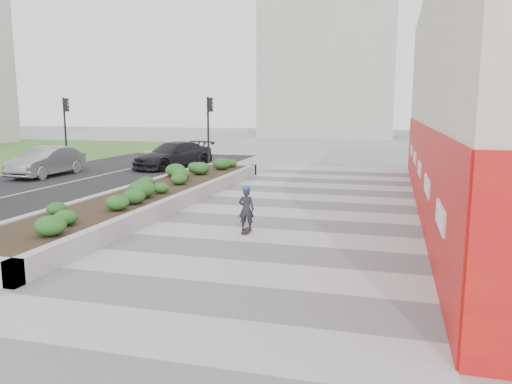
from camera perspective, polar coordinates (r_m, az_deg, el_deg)
ground at (r=10.78m, az=-1.79°, el=-9.50°), size 160.00×160.00×0.00m
walkway at (r=13.55m, az=1.94°, el=-5.50°), size 8.00×36.00×0.01m
planter at (r=19.03m, az=-11.50°, el=-0.06°), size 3.00×18.00×0.90m
street at (r=22.75m, az=-26.26°, el=-0.37°), size 10.00×40.00×0.00m
traffic_signal_near at (r=29.11m, az=-5.36°, el=7.96°), size 0.33×0.28×4.20m
traffic_signal_far at (r=33.07m, az=-20.92°, el=7.56°), size 0.33×0.28×4.20m
distant_bldg_north_l at (r=65.56m, az=8.48°, el=15.04°), size 16.00×12.00×20.00m
distant_bldg_north_r at (r=71.27m, az=25.83°, el=15.39°), size 14.00×10.00×24.00m
manhole_cover at (r=13.45m, az=4.03°, el=-5.64°), size 0.44×0.44×0.01m
skateboarder at (r=14.19m, az=-1.11°, el=-1.93°), size 0.47×0.74×1.38m
car_silver at (r=28.53m, az=-22.80°, el=3.23°), size 1.68×4.72×1.55m
car_dark at (r=30.25m, az=-9.43°, el=4.17°), size 4.06×5.80×1.56m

